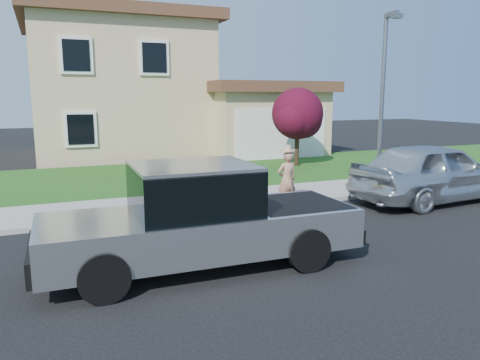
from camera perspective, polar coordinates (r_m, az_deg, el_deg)
name	(u,v)px	position (r m, az deg, el deg)	size (l,w,h in m)	color
ground	(249,247)	(9.46, 1.14, -8.21)	(80.00, 80.00, 0.00)	black
curb	(239,208)	(12.38, -0.07, -3.45)	(40.00, 0.20, 0.12)	gray
sidewalk	(225,199)	(13.37, -1.90, -2.35)	(40.00, 2.00, 0.15)	gray
lawn	(181,176)	(17.58, -7.15, 0.54)	(40.00, 7.00, 0.10)	#164D17
house	(144,92)	(25.07, -11.59, 10.46)	(14.00, 11.30, 6.85)	tan
pickup_truck	(200,220)	(8.23, -4.86, -4.82)	(5.66, 2.22, 1.84)	black
woman	(287,179)	(12.49, 5.73, 0.14)	(0.60, 0.42, 1.71)	tan
sedan	(434,172)	(14.35, 22.58, 0.92)	(2.04, 5.06, 1.72)	silver
ornamental_tree	(298,116)	(19.56, 7.09, 7.74)	(2.34, 2.11, 3.22)	black
trash_bin	(228,183)	(12.73, -1.52, -0.41)	(0.68, 0.76, 0.96)	#0F3713
street_lamp	(383,96)	(14.13, 17.07, 9.79)	(0.28, 0.69, 5.24)	slate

